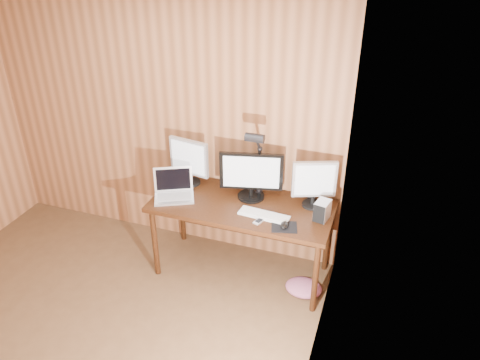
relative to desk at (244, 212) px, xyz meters
The scene contains 14 objects.
room_shell 2.04m from the desk, 118.65° to the right, with size 4.00×4.00×4.00m.
desk is the anchor object (origin of this frame).
monitor_center 0.36m from the desk, 59.32° to the left, with size 0.55×0.24×0.44m.
monitor_left 0.70m from the desk, 168.01° to the left, with size 0.40×0.19×0.45m.
monitor_right 0.69m from the desk, 10.12° to the left, with size 0.37×0.18×0.43m.
laptop 0.67m from the desk, 168.11° to the right, with size 0.43×0.39×0.25m.
keyboard 0.33m from the desk, 38.75° to the right, with size 0.44×0.17×0.02m.
mousepad 0.54m from the desk, 33.64° to the right, with size 0.21×0.17×0.00m, color black.
mouse 0.55m from the desk, 33.64° to the right, with size 0.07×0.11×0.04m, color black.
hard_drive 0.74m from the desk, ahead, with size 0.13×0.17×0.17m.
phone 0.38m from the desk, 52.10° to the right, with size 0.09×0.12×0.01m.
speaker 0.62m from the desk, 23.01° to the left, with size 0.06×0.06×0.13m, color black.
desk_lamp 0.57m from the desk, 39.42° to the left, with size 0.16×0.23×0.70m.
fabric_pile 0.86m from the desk, 15.52° to the right, with size 0.33×0.27×0.10m, color #B65877, non-canonical shape.
Camera 1 is at (2.04, -1.67, 2.94)m, focal length 35.00 mm.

